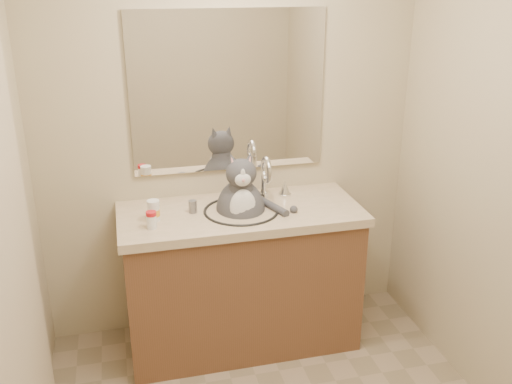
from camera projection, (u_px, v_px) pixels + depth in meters
room at (295, 221)px, 2.15m from camera, size 2.22×2.52×2.42m
vanity at (241, 274)px, 3.30m from camera, size 1.34×0.59×1.12m
mirror at (229, 92)px, 3.18m from camera, size 1.10×0.02×0.90m
shower_curtain at (9, 282)px, 2.06m from camera, size 0.02×1.30×1.93m
cat at (241, 207)px, 3.14m from camera, size 0.38×0.33×0.54m
pill_bottle_redcap at (152, 220)px, 2.91m from camera, size 0.07×0.07×0.09m
pill_bottle_orange at (154, 211)px, 3.00m from camera, size 0.08×0.08×0.11m
grey_canister at (193, 207)px, 3.10m from camera, size 0.05×0.05×0.07m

